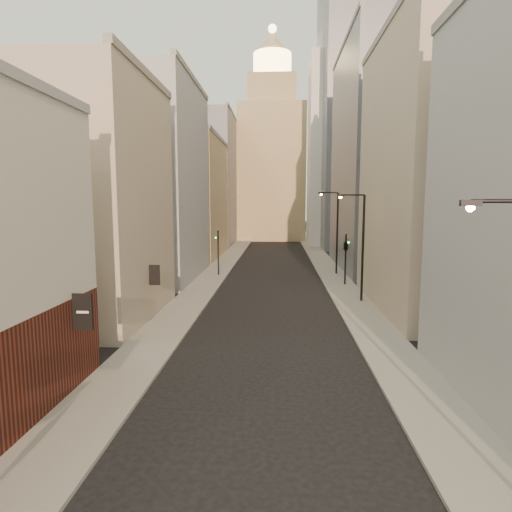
# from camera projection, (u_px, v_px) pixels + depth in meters

# --- Properties ---
(sidewalk_left) EXTENTS (3.00, 140.00, 0.15)m
(sidewalk_left) POSITION_uv_depth(u_px,v_px,m) (227.00, 261.00, 58.21)
(sidewalk_left) COLOR gray
(sidewalk_left) RESTS_ON ground
(sidewalk_right) EXTENTS (3.00, 140.00, 0.15)m
(sidewalk_right) POSITION_uv_depth(u_px,v_px,m) (322.00, 262.00, 57.53)
(sidewalk_right) COLOR gray
(sidewalk_right) RESTS_ON ground
(left_bldg_beige) EXTENTS (8.00, 12.00, 16.00)m
(left_bldg_beige) POSITION_uv_depth(u_px,v_px,m) (92.00, 202.00, 28.78)
(left_bldg_beige) COLOR tan
(left_bldg_beige) RESTS_ON ground
(left_bldg_grey) EXTENTS (8.00, 16.00, 20.00)m
(left_bldg_grey) POSITION_uv_depth(u_px,v_px,m) (158.00, 183.00, 44.38)
(left_bldg_grey) COLOR #A1A2A7
(left_bldg_grey) RESTS_ON ground
(left_bldg_tan) EXTENTS (8.00, 18.00, 17.00)m
(left_bldg_tan) POSITION_uv_depth(u_px,v_px,m) (193.00, 199.00, 62.41)
(left_bldg_tan) COLOR #96825D
(left_bldg_tan) RESTS_ON ground
(left_bldg_wingrid) EXTENTS (8.00, 20.00, 24.00)m
(left_bldg_wingrid) POSITION_uv_depth(u_px,v_px,m) (213.00, 181.00, 81.79)
(left_bldg_wingrid) COLOR gray
(left_bldg_wingrid) RESTS_ON ground
(right_bldg_beige) EXTENTS (8.00, 16.00, 20.00)m
(right_bldg_beige) POSITION_uv_depth(u_px,v_px,m) (435.00, 175.00, 31.23)
(right_bldg_beige) COLOR tan
(right_bldg_beige) RESTS_ON ground
(right_bldg_wingrid) EXTENTS (8.00, 20.00, 26.00)m
(right_bldg_wingrid) POSITION_uv_depth(u_px,v_px,m) (375.00, 160.00, 50.68)
(right_bldg_wingrid) COLOR gray
(right_bldg_wingrid) RESTS_ON ground
(highrise) EXTENTS (21.00, 23.00, 51.20)m
(highrise) POSITION_uv_depth(u_px,v_px,m) (377.00, 103.00, 76.53)
(highrise) COLOR gray
(highrise) RESTS_ON ground
(clock_tower) EXTENTS (14.00, 14.00, 44.90)m
(clock_tower) POSITION_uv_depth(u_px,v_px,m) (272.00, 158.00, 92.40)
(clock_tower) COLOR #96825D
(clock_tower) RESTS_ON ground
(white_tower) EXTENTS (8.00, 8.00, 41.50)m
(white_tower) POSITION_uv_depth(u_px,v_px,m) (331.00, 144.00, 77.83)
(white_tower) COLOR silver
(white_tower) RESTS_ON ground
(streetlamp_mid) EXTENTS (2.25, 0.51, 8.61)m
(streetlamp_mid) POSITION_uv_depth(u_px,v_px,m) (360.00, 241.00, 33.73)
(streetlamp_mid) COLOR black
(streetlamp_mid) RESTS_ON ground
(streetlamp_far) EXTENTS (2.29, 0.96, 9.09)m
(streetlamp_far) POSITION_uv_depth(u_px,v_px,m) (335.00, 228.00, 46.70)
(streetlamp_far) COLOR black
(streetlamp_far) RESTS_ON ground
(traffic_light_left) EXTENTS (0.54, 0.41, 5.00)m
(traffic_light_left) POSITION_uv_depth(u_px,v_px,m) (218.00, 245.00, 46.15)
(traffic_light_left) COLOR black
(traffic_light_left) RESTS_ON ground
(traffic_light_right) EXTENTS (0.85, 0.85, 5.00)m
(traffic_light_right) POSITION_uv_depth(u_px,v_px,m) (346.00, 245.00, 40.70)
(traffic_light_right) COLOR black
(traffic_light_right) RESTS_ON ground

